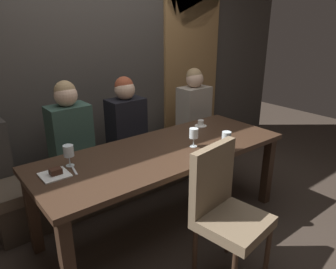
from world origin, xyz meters
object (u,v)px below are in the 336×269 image
(wine_glass_far_right, at_px, (69,151))
(fork_on_table, at_px, (74,170))
(banquette_bench, at_px, (124,173))
(dessert_plate, at_px, (55,174))
(dining_table, at_px, (164,158))
(wine_glass_near_left, at_px, (194,134))
(espresso_cup, at_px, (201,124))
(diner_redhead, at_px, (70,129))
(chair_near_side, at_px, (224,206))
(wine_glass_far_left, at_px, (226,138))
(diner_bearded, at_px, (126,119))
(diner_far_end, at_px, (194,104))

(wine_glass_far_right, relative_size, fork_on_table, 0.96)
(banquette_bench, xyz_separation_m, dessert_plate, (-0.90, -0.60, 0.53))
(wine_glass_far_right, bearing_deg, fork_on_table, -95.11)
(dining_table, height_order, dessert_plate, dessert_plate)
(wine_glass_near_left, bearing_deg, espresso_cup, 39.57)
(wine_glass_far_right, bearing_deg, dessert_plate, -149.60)
(diner_redhead, xyz_separation_m, dessert_plate, (-0.36, -0.59, -0.09))
(banquette_bench, bearing_deg, chair_near_side, -91.40)
(wine_glass_far_left, xyz_separation_m, dessert_plate, (-1.28, 0.44, -0.10))
(diner_bearded, relative_size, wine_glass_near_left, 4.90)
(diner_far_end, bearing_deg, diner_bearded, -179.88)
(diner_redhead, distance_m, diner_bearded, 0.58)
(dessert_plate, bearing_deg, wine_glass_far_left, -19.06)
(wine_glass_far_right, xyz_separation_m, dessert_plate, (-0.14, -0.08, -0.10))
(dining_table, relative_size, wine_glass_near_left, 13.41)
(dining_table, distance_m, banquette_bench, 0.82)
(diner_far_end, height_order, wine_glass_far_right, diner_far_end)
(wine_glass_near_left, bearing_deg, wine_glass_far_left, -56.33)
(wine_glass_far_left, xyz_separation_m, wine_glass_near_left, (-0.15, 0.23, -0.00))
(diner_bearded, relative_size, espresso_cup, 6.70)
(chair_near_side, relative_size, dessert_plate, 5.16)
(diner_bearded, relative_size, wine_glass_far_left, 4.90)
(wine_glass_far_left, relative_size, espresso_cup, 1.37)
(banquette_bench, bearing_deg, dessert_plate, -146.09)
(diner_redhead, bearing_deg, diner_bearded, -0.70)
(espresso_cup, bearing_deg, fork_on_table, -173.95)
(wine_glass_far_left, bearing_deg, diner_redhead, 131.66)
(wine_glass_near_left, xyz_separation_m, dessert_plate, (-1.13, 0.21, -0.10))
(diner_redhead, bearing_deg, banquette_bench, 1.05)
(wine_glass_far_right, relative_size, wine_glass_near_left, 1.00)
(dessert_plate, distance_m, fork_on_table, 0.14)
(chair_near_side, bearing_deg, banquette_bench, 88.60)
(espresso_cup, bearing_deg, wine_glass_far_right, -177.61)
(diner_bearded, relative_size, wine_glass_far_right, 4.90)
(fork_on_table, bearing_deg, wine_glass_far_right, 95.30)
(diner_bearded, height_order, wine_glass_far_left, diner_bearded)
(diner_far_end, bearing_deg, diner_redhead, 179.80)
(chair_near_side, xyz_separation_m, diner_redhead, (-0.50, 1.41, 0.28))
(banquette_bench, xyz_separation_m, chair_near_side, (-0.03, -1.42, 0.33))
(chair_near_side, bearing_deg, dessert_plate, 136.45)
(diner_far_end, bearing_deg, wine_glass_far_left, -119.96)
(wine_glass_far_left, bearing_deg, espresso_cup, 64.64)
(dining_table, bearing_deg, chair_near_side, -92.76)
(wine_glass_far_left, bearing_deg, diner_bearded, 108.11)
(diner_redhead, relative_size, espresso_cup, 6.93)
(chair_near_side, height_order, wine_glass_near_left, chair_near_side)
(wine_glass_far_left, relative_size, dessert_plate, 0.86)
(dining_table, relative_size, wine_glass_far_right, 13.41)
(dining_table, relative_size, wine_glass_far_left, 13.41)
(dining_table, xyz_separation_m, diner_redhead, (-0.54, 0.69, 0.19))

